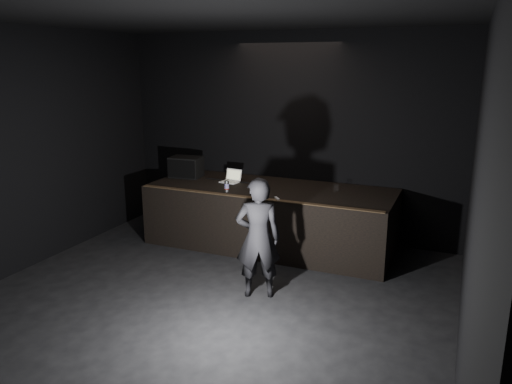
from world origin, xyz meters
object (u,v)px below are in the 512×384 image
at_px(stage_riser, 270,217).
at_px(person, 258,238).
at_px(laptop, 231,179).
at_px(beer_can, 227,186).
at_px(stage_monitor, 186,167).

height_order(stage_riser, person, person).
distance_m(stage_riser, laptop, 0.95).
bearing_deg(stage_riser, person, -73.45).
bearing_deg(person, stage_riser, -96.96).
xyz_separation_m(stage_riser, beer_can, (-0.54, -0.53, 0.59)).
xyz_separation_m(stage_monitor, beer_can, (1.13, -0.66, -0.09)).
relative_size(stage_riser, laptop, 11.88).
relative_size(stage_monitor, beer_can, 3.32).
xyz_separation_m(stage_riser, stage_monitor, (-1.67, 0.13, 0.68)).
bearing_deg(stage_riser, beer_can, -135.27).
bearing_deg(stage_monitor, person, -47.13).
xyz_separation_m(stage_monitor, person, (2.20, -1.93, -0.38)).
distance_m(laptop, person, 2.32).
height_order(laptop, beer_can, laptop).
height_order(stage_monitor, beer_can, stage_monitor).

